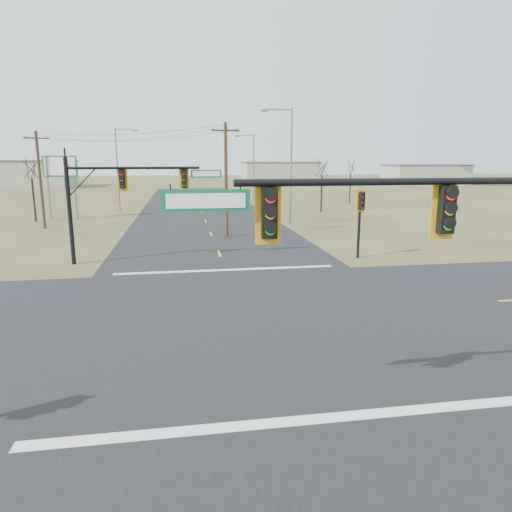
{
  "coord_description": "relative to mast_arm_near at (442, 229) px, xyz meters",
  "views": [
    {
      "loc": [
        -2.29,
        -16.78,
        5.98
      ],
      "look_at": [
        0.61,
        1.0,
        2.15
      ],
      "focal_mm": 32.0,
      "sensor_mm": 36.0,
      "label": 1
    }
  ],
  "objects": [
    {
      "name": "ground",
      "position": [
        -3.43,
        7.5,
        -4.47
      ],
      "size": [
        320.0,
        320.0,
        0.0
      ],
      "primitive_type": "plane",
      "color": "brown",
      "rests_on": "ground"
    },
    {
      "name": "road_ew",
      "position": [
        -3.43,
        7.5,
        -4.46
      ],
      "size": [
        160.0,
        14.0,
        0.02
      ],
      "primitive_type": "cube",
      "color": "black",
      "rests_on": "ground"
    },
    {
      "name": "road_ns",
      "position": [
        -3.43,
        7.5,
        -4.46
      ],
      "size": [
        14.0,
        160.0,
        0.02
      ],
      "primitive_type": "cube",
      "color": "black",
      "rests_on": "ground"
    },
    {
      "name": "stop_bar_near",
      "position": [
        -3.43,
        -0.0,
        -4.44
      ],
      "size": [
        12.0,
        0.4,
        0.01
      ],
      "primitive_type": "cube",
      "color": "silver",
      "rests_on": "road_ns"
    },
    {
      "name": "stop_bar_far",
      "position": [
        -3.43,
        15.0,
        -4.44
      ],
      "size": [
        12.0,
        0.4,
        0.01
      ],
      "primitive_type": "cube",
      "color": "silver",
      "rests_on": "road_ns"
    },
    {
      "name": "mast_arm_near",
      "position": [
        0.0,
        0.0,
        0.0
      ],
      "size": [
        10.32,
        0.42,
        6.11
      ],
      "rotation": [
        0.0,
        0.0,
        -0.04
      ],
      "color": "black",
      "rests_on": "ground"
    },
    {
      "name": "mast_arm_far",
      "position": [
        -8.76,
        17.98,
        -0.04
      ],
      "size": [
        8.82,
        0.4,
        6.1
      ],
      "rotation": [
        0.0,
        0.0,
        -0.0
      ],
      "color": "black",
      "rests_on": "ground"
    },
    {
      "name": "pedestal_signal_ne",
      "position": [
        4.96,
        16.84,
        -1.36
      ],
      "size": [
        0.63,
        0.54,
        4.23
      ],
      "rotation": [
        0.0,
        0.0,
        0.21
      ],
      "color": "black",
      "rests_on": "ground"
    },
    {
      "name": "utility_pole_near",
      "position": [
        -2.29,
        25.98,
        0.08
      ],
      "size": [
        2.13,
        0.35,
        8.7
      ],
      "rotation": [
        0.0,
        0.0,
        0.11
      ],
      "color": "#472E1E",
      "rests_on": "ground"
    },
    {
      "name": "utility_pole_far",
      "position": [
        -17.68,
        32.97,
        -0.1
      ],
      "size": [
        1.91,
        0.93,
        8.34
      ],
      "rotation": [
        0.0,
        0.0,
        0.41
      ],
      "color": "#472E1E",
      "rests_on": "ground"
    },
    {
      "name": "highway_sign",
      "position": [
        -17.68,
        39.89,
        0.01
      ],
      "size": [
        3.38,
        0.42,
        6.36
      ],
      "rotation": [
        0.0,
        0.0,
        -0.1
      ],
      "color": "slate",
      "rests_on": "ground"
    },
    {
      "name": "streetlight_a",
      "position": [
        4.06,
        32.17,
        1.44
      ],
      "size": [
        2.93,
        0.32,
        10.51
      ],
      "rotation": [
        0.0,
        0.0,
        0.1
      ],
      "color": "slate",
      "rests_on": "ground"
    },
    {
      "name": "streetlight_b",
      "position": [
        4.01,
        53.67,
        0.76
      ],
      "size": [
        2.61,
        0.41,
        9.31
      ],
      "rotation": [
        0.0,
        0.0,
        0.38
      ],
      "color": "slate",
      "rests_on": "ground"
    },
    {
      "name": "streetlight_c",
      "position": [
        -12.7,
        46.19,
        0.85
      ],
      "size": [
        2.65,
        0.34,
        9.49
      ],
      "rotation": [
        0.0,
        0.0,
        -0.21
      ],
      "color": "slate",
      "rests_on": "ground"
    },
    {
      "name": "bare_tree_a",
      "position": [
        -19.9,
        38.08,
        0.7
      ],
      "size": [
        3.49,
        3.49,
        6.54
      ],
      "rotation": [
        0.0,
        0.0,
        0.39
      ],
      "color": "black",
      "rests_on": "ground"
    },
    {
      "name": "bare_tree_c",
      "position": [
        10.22,
        41.6,
        0.62
      ],
      "size": [
        3.52,
        3.52,
        6.49
      ],
      "rotation": [
        0.0,
        0.0,
        0.35
      ],
      "color": "black",
      "rests_on": "ground"
    },
    {
      "name": "bare_tree_d",
      "position": [
        17.33,
        51.29,
        0.67
      ],
      "size": [
        2.87,
        2.87,
        6.38
      ],
      "rotation": [
        0.0,
        0.0,
        -0.21
      ],
      "color": "black",
      "rests_on": "ground"
    },
    {
      "name": "warehouse_left",
      "position": [
        -43.43,
        97.5,
        -1.72
      ],
      "size": [
        28.0,
        14.0,
        5.5
      ],
      "primitive_type": "cube",
      "color": "#ABA497",
      "rests_on": "ground"
    },
    {
      "name": "warehouse_mid",
      "position": [
        21.57,
        117.5,
        -1.97
      ],
      "size": [
        20.0,
        12.0,
        5.0
      ],
      "primitive_type": "cube",
      "color": "#ABA497",
      "rests_on": "ground"
    },
    {
      "name": "warehouse_right",
      "position": [
        51.57,
        92.5,
        -2.22
      ],
      "size": [
        18.0,
        10.0,
        4.5
      ],
      "primitive_type": "cube",
      "color": "#ABA497",
      "rests_on": "ground"
    }
  ]
}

